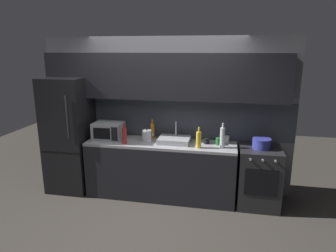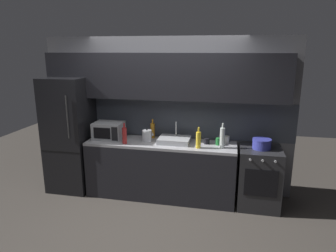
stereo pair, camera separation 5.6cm
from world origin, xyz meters
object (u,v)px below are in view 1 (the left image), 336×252
(wine_bottle_yellow, at_px, (199,140))
(kettle, at_px, (147,136))
(mug_dark, at_px, (207,141))
(cooking_pot, at_px, (262,143))
(oven_range, at_px, (259,177))
(wine_bottle_amber, at_px, (152,130))
(mug_green, at_px, (218,141))
(mug_white, at_px, (226,139))
(wine_bottle_red, at_px, (124,135))
(refrigerator, at_px, (69,135))
(wine_bottle_clear, at_px, (222,137))
(microwave, at_px, (108,131))

(wine_bottle_yellow, bearing_deg, kettle, 168.06)
(mug_dark, xyz_separation_m, cooking_pot, (0.80, -0.07, 0.03))
(oven_range, bearing_deg, cooking_pot, 38.21)
(wine_bottle_amber, relative_size, mug_green, 2.93)
(mug_white, xyz_separation_m, mug_green, (-0.12, -0.15, 0.00))
(wine_bottle_red, distance_m, mug_dark, 1.26)
(refrigerator, relative_size, wine_bottle_clear, 5.06)
(mug_dark, height_order, cooking_pot, cooking_pot)
(microwave, bearing_deg, refrigerator, -178.45)
(microwave, relative_size, mug_green, 4.30)
(wine_bottle_clear, xyz_separation_m, mug_green, (-0.06, 0.13, -0.10))
(refrigerator, relative_size, mug_dark, 21.85)
(kettle, relative_size, mug_white, 2.01)
(kettle, relative_size, wine_bottle_clear, 0.54)
(kettle, bearing_deg, wine_bottle_clear, -4.93)
(microwave, bearing_deg, wine_bottle_amber, 15.12)
(mug_white, bearing_deg, oven_range, -22.55)
(oven_range, xyz_separation_m, wine_bottle_amber, (-1.68, 0.20, 0.58))
(microwave, xyz_separation_m, mug_dark, (1.56, 0.05, -0.09))
(refrigerator, distance_m, mug_green, 2.42)
(wine_bottle_amber, height_order, cooking_pot, wine_bottle_amber)
(mug_white, bearing_deg, wine_bottle_clear, -101.75)
(wine_bottle_red, distance_m, wine_bottle_clear, 1.47)
(wine_bottle_clear, height_order, mug_green, wine_bottle_clear)
(microwave, relative_size, wine_bottle_yellow, 1.48)
(wine_bottle_amber, relative_size, wine_bottle_clear, 0.85)
(refrigerator, distance_m, microwave, 0.69)
(microwave, xyz_separation_m, wine_bottle_amber, (0.68, 0.18, -0.01))
(wine_bottle_red, bearing_deg, kettle, 33.34)
(kettle, height_order, mug_dark, kettle)
(oven_range, relative_size, wine_bottle_yellow, 2.90)
(wine_bottle_yellow, bearing_deg, refrigerator, 175.90)
(microwave, height_order, kettle, microwave)
(refrigerator, distance_m, cooking_pot, 3.04)
(wine_bottle_amber, xyz_separation_m, mug_white, (1.18, 0.01, -0.08))
(wine_bottle_clear, bearing_deg, oven_range, 7.93)
(oven_range, distance_m, cooking_pot, 0.52)
(microwave, distance_m, wine_bottle_yellow, 1.47)
(refrigerator, height_order, mug_white, refrigerator)
(wine_bottle_yellow, distance_m, cooking_pot, 0.92)
(wine_bottle_red, bearing_deg, wine_bottle_amber, 47.69)
(mug_dark, relative_size, cooking_pot, 0.32)
(microwave, height_order, mug_white, microwave)
(wine_bottle_red, height_order, wine_bottle_amber, wine_bottle_red)
(wine_bottle_clear, distance_m, mug_white, 0.31)
(oven_range, height_order, wine_bottle_clear, wine_bottle_clear)
(mug_white, bearing_deg, cooking_pot, -22.35)
(wine_bottle_red, distance_m, cooking_pot, 2.03)
(microwave, xyz_separation_m, mug_white, (1.86, 0.19, -0.09))
(mug_white, bearing_deg, microwave, -174.21)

